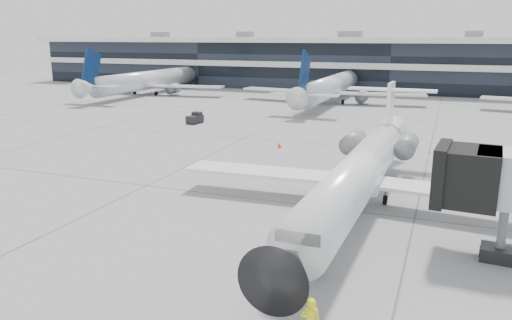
% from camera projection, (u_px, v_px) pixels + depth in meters
% --- Properties ---
extents(ground, '(220.00, 220.00, 0.00)m').
position_uv_depth(ground, '(267.00, 201.00, 35.27)').
color(ground, gray).
rests_on(ground, ground).
extents(terminal, '(170.00, 22.00, 10.00)m').
position_uv_depth(terminal, '(396.00, 66.00, 108.26)').
color(terminal, black).
rests_on(terminal, ground).
extents(bg_jet_left, '(32.00, 40.00, 9.60)m').
position_uv_depth(bg_jet_left, '(151.00, 94.00, 100.82)').
color(bg_jet_left, silver).
rests_on(bg_jet_left, ground).
extents(bg_jet_center, '(32.00, 40.00, 9.60)m').
position_uv_depth(bg_jet_center, '(331.00, 102.00, 87.84)').
color(bg_jet_center, silver).
rests_on(bg_jet_center, ground).
extents(regional_jet, '(25.62, 31.89, 7.37)m').
position_uv_depth(regional_jet, '(360.00, 171.00, 33.37)').
color(regional_jet, white).
rests_on(regional_jet, ground).
extents(traffic_cone, '(0.42, 0.42, 0.60)m').
position_uv_depth(traffic_cone, '(279.00, 145.00, 51.86)').
color(traffic_cone, '#FF3D0D').
rests_on(traffic_cone, ground).
extents(far_tug, '(1.66, 2.48, 1.47)m').
position_uv_depth(far_tug, '(195.00, 118.00, 66.48)').
color(far_tug, black).
rests_on(far_tug, ground).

